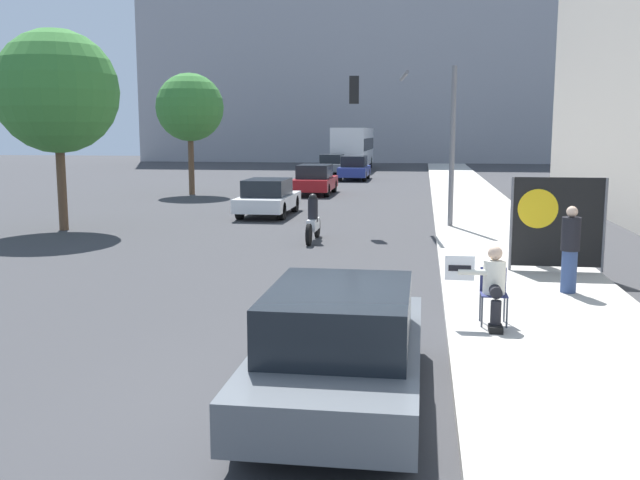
% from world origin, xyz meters
% --- Properties ---
extents(ground_plane, '(160.00, 160.00, 0.00)m').
position_xyz_m(ground_plane, '(0.00, 0.00, 0.00)').
color(ground_plane, '#38383A').
extents(sidewalk_curb, '(3.37, 90.00, 0.13)m').
position_xyz_m(sidewalk_curb, '(3.10, 15.00, 0.06)').
color(sidewalk_curb, '#B7B2A8').
rests_on(sidewalk_curb, ground_plane).
extents(building_backdrop_far, '(52.00, 12.00, 24.49)m').
position_xyz_m(building_backdrop_far, '(-2.00, 68.97, 12.25)').
color(building_backdrop_far, '#99999E').
rests_on(building_backdrop_far, ground_plane).
extents(seated_protester, '(0.95, 0.77, 1.22)m').
position_xyz_m(seated_protester, '(2.11, 3.27, 0.79)').
color(seated_protester, '#474C56').
rests_on(seated_protester, sidewalk_curb).
extents(jogger_on_sidewalk, '(0.34, 0.34, 1.60)m').
position_xyz_m(jogger_on_sidewalk, '(3.72, 5.80, 0.94)').
color(jogger_on_sidewalk, '#334775').
rests_on(jogger_on_sidewalk, sidewalk_curb).
extents(pedestrian_behind, '(0.34, 0.34, 1.69)m').
position_xyz_m(pedestrian_behind, '(3.51, 8.80, 0.99)').
color(pedestrian_behind, '#334775').
rests_on(pedestrian_behind, sidewalk_curb).
extents(protest_banner, '(1.96, 0.06, 2.00)m').
position_xyz_m(protest_banner, '(3.83, 7.87, 1.18)').
color(protest_banner, slate).
rests_on(protest_banner, sidewalk_curb).
extents(traffic_light_pole, '(3.29, 3.06, 4.94)m').
position_xyz_m(traffic_light_pole, '(0.64, 14.96, 3.51)').
color(traffic_light_pole, slate).
rests_on(traffic_light_pole, sidewalk_curb).
extents(parked_car_curbside, '(1.78, 4.26, 1.38)m').
position_xyz_m(parked_car_curbside, '(0.14, 0.06, 0.69)').
color(parked_car_curbside, '#565B60').
rests_on(parked_car_curbside, ground_plane).
extents(car_on_road_nearest, '(1.73, 4.19, 1.35)m').
position_xyz_m(car_on_road_nearest, '(-4.63, 17.98, 0.68)').
color(car_on_road_nearest, white).
rests_on(car_on_road_nearest, ground_plane).
extents(car_on_road_midblock, '(1.76, 4.31, 1.48)m').
position_xyz_m(car_on_road_midblock, '(-4.25, 26.98, 0.73)').
color(car_on_road_midblock, maroon).
rests_on(car_on_road_midblock, ground_plane).
extents(car_on_road_distant, '(1.74, 4.47, 1.54)m').
position_xyz_m(car_on_road_distant, '(-3.35, 37.86, 0.76)').
color(car_on_road_distant, navy).
rests_on(car_on_road_distant, ground_plane).
extents(car_on_road_far_lane, '(1.72, 4.62, 1.45)m').
position_xyz_m(car_on_road_far_lane, '(-5.54, 43.75, 0.72)').
color(car_on_road_far_lane, '#565B60').
rests_on(car_on_road_far_lane, ground_plane).
extents(city_bus_on_road, '(2.51, 10.48, 3.35)m').
position_xyz_m(city_bus_on_road, '(-4.61, 50.13, 1.92)').
color(city_bus_on_road, silver).
rests_on(city_bus_on_road, ground_plane).
extents(motorcycle_on_road, '(0.28, 2.16, 1.35)m').
position_xyz_m(motorcycle_on_road, '(-2.03, 12.07, 0.57)').
color(motorcycle_on_road, white).
rests_on(motorcycle_on_road, ground_plane).
extents(street_tree_near_curb, '(3.78, 3.78, 6.19)m').
position_xyz_m(street_tree_near_curb, '(-10.17, 13.24, 4.28)').
color(street_tree_near_curb, brown).
rests_on(street_tree_near_curb, ground_plane).
extents(street_tree_midblock, '(3.28, 3.28, 5.88)m').
position_xyz_m(street_tree_midblock, '(-10.28, 26.23, 4.22)').
color(street_tree_midblock, brown).
rests_on(street_tree_midblock, ground_plane).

